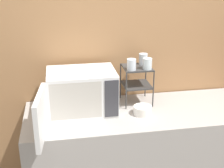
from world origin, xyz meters
TOP-DOWN VIEW (x-y plane):
  - wall_back at (0.00, 0.70)m, footprint 8.00×0.06m
  - counter at (0.00, 0.33)m, footprint 1.81×0.66m
  - microwave at (-0.47, 0.40)m, footprint 0.59×0.77m
  - dish_rack at (-0.00, 0.50)m, footprint 0.23×0.23m
  - glass_front_left at (-0.06, 0.43)m, footprint 0.07×0.07m
  - glass_back_right at (0.07, 0.57)m, footprint 0.07×0.07m
  - glass_front_right at (0.06, 0.43)m, footprint 0.07×0.07m
  - bowl at (-0.01, 0.27)m, footprint 0.14×0.14m

SIDE VIEW (x-z plane):
  - counter at x=0.00m, z-range 0.00..0.91m
  - bowl at x=-0.01m, z-range 0.91..0.98m
  - microwave at x=-0.47m, z-range 0.91..1.24m
  - dish_rack at x=0.00m, z-range 0.98..1.29m
  - glass_front_left at x=-0.06m, z-range 1.22..1.31m
  - glass_back_right at x=0.07m, z-range 1.22..1.31m
  - glass_front_right at x=0.06m, z-range 1.22..1.31m
  - wall_back at x=0.00m, z-range 0.00..2.60m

